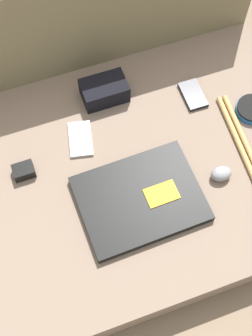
{
  "coord_description": "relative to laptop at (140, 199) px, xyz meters",
  "views": [
    {
      "loc": [
        -0.2,
        -0.55,
        1.33
      ],
      "look_at": [
        0.0,
        0.0,
        0.14
      ],
      "focal_mm": 50.0,
      "sensor_mm": 36.0,
      "label": 1
    }
  ],
  "objects": [
    {
      "name": "couch_seat",
      "position": [
        -0.01,
        0.1,
        -0.07
      ],
      "size": [
        1.14,
        0.79,
        0.12
      ],
      "color": "#7A6656",
      "rests_on": "ground_plane"
    },
    {
      "name": "laptop",
      "position": [
        0.0,
        0.0,
        0.0
      ],
      "size": [
        0.34,
        0.26,
        0.03
      ],
      "rotation": [
        0.0,
        0.0,
        0.02
      ],
      "color": "black",
      "rests_on": "couch_seat"
    },
    {
      "name": "phone_black",
      "position": [
        0.28,
        0.27,
        -0.01
      ],
      "size": [
        0.06,
        0.11,
        0.01
      ],
      "rotation": [
        0.0,
        0.0,
        -0.02
      ],
      "color": "black",
      "rests_on": "couch_seat"
    },
    {
      "name": "charger_brick",
      "position": [
        -0.28,
        0.19,
        0.0
      ],
      "size": [
        0.06,
        0.05,
        0.03
      ],
      "color": "black",
      "rests_on": "couch_seat"
    },
    {
      "name": "phone_small",
      "position": [
        -0.1,
        0.24,
        -0.01
      ],
      "size": [
        0.09,
        0.13,
        0.01
      ],
      "rotation": [
        0.0,
        0.0,
        -0.21
      ],
      "color": "#B7B7BC",
      "rests_on": "couch_seat"
    },
    {
      "name": "couch_backrest",
      "position": [
        -0.01,
        0.59,
        0.1
      ],
      "size": [
        1.14,
        0.2,
        0.47
      ],
      "color": "#756B4C",
      "rests_on": "ground_plane"
    },
    {
      "name": "drumstick_pair",
      "position": [
        0.35,
        0.06,
        -0.0
      ],
      "size": [
        0.06,
        0.35,
        0.02
      ],
      "rotation": [
        0.0,
        0.0,
        -0.07
      ],
      "color": "tan",
      "rests_on": "couch_seat"
    },
    {
      "name": "camera_pouch",
      "position": [
        0.02,
        0.37,
        0.02
      ],
      "size": [
        0.14,
        0.09,
        0.06
      ],
      "color": "black",
      "rests_on": "couch_seat"
    },
    {
      "name": "ground_plane",
      "position": [
        -0.01,
        0.1,
        -0.14
      ],
      "size": [
        8.0,
        8.0,
        0.0
      ],
      "primitive_type": "plane",
      "color": "#7A6651"
    },
    {
      "name": "computer_mouse",
      "position": [
        0.24,
        -0.01,
        0.01
      ],
      "size": [
        0.06,
        0.05,
        0.04
      ],
      "rotation": [
        0.0,
        0.0,
        -0.07
      ],
      "color": "gray",
      "rests_on": "couch_seat"
    }
  ]
}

